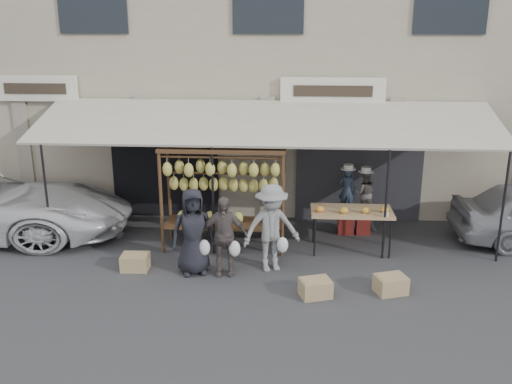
{
  "coord_description": "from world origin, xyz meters",
  "views": [
    {
      "loc": [
        0.62,
        -9.85,
        4.8
      ],
      "look_at": [
        -0.13,
        1.4,
        1.3
      ],
      "focal_mm": 40.0,
      "sensor_mm": 36.0,
      "label": 1
    }
  ],
  "objects_px": {
    "vendor_right": "(365,193)",
    "customer_right": "(271,228)",
    "produce_table": "(352,212)",
    "crate_near_a": "(315,288)",
    "banana_rack": "(223,178)",
    "crate_near_b": "(391,284)",
    "customer_mid": "(223,236)",
    "customer_left": "(193,232)",
    "vendor_left": "(347,190)",
    "crate_far": "(135,262)"
  },
  "relations": [
    {
      "from": "produce_table",
      "to": "banana_rack",
      "type": "bearing_deg",
      "value": -179.25
    },
    {
      "from": "crate_near_a",
      "to": "crate_far",
      "type": "xyz_separation_m",
      "value": [
        -3.51,
        0.89,
        -0.0
      ]
    },
    {
      "from": "vendor_left",
      "to": "customer_left",
      "type": "height_order",
      "value": "customer_left"
    },
    {
      "from": "customer_left",
      "to": "banana_rack",
      "type": "bearing_deg",
      "value": 53.87
    },
    {
      "from": "vendor_left",
      "to": "vendor_right",
      "type": "distance_m",
      "value": 0.4
    },
    {
      "from": "banana_rack",
      "to": "customer_mid",
      "type": "distance_m",
      "value": 1.5
    },
    {
      "from": "vendor_right",
      "to": "crate_near_a",
      "type": "bearing_deg",
      "value": 72.01
    },
    {
      "from": "banana_rack",
      "to": "crate_far",
      "type": "distance_m",
      "value": 2.46
    },
    {
      "from": "banana_rack",
      "to": "produce_table",
      "type": "height_order",
      "value": "banana_rack"
    },
    {
      "from": "customer_mid",
      "to": "crate_far",
      "type": "xyz_separation_m",
      "value": [
        -1.77,
        0.07,
        -0.63
      ]
    },
    {
      "from": "vendor_right",
      "to": "customer_mid",
      "type": "distance_m",
      "value": 3.75
    },
    {
      "from": "customer_left",
      "to": "customer_right",
      "type": "xyz_separation_m",
      "value": [
        1.49,
        0.23,
        0.02
      ]
    },
    {
      "from": "customer_mid",
      "to": "customer_right",
      "type": "xyz_separation_m",
      "value": [
        0.91,
        0.25,
        0.09
      ]
    },
    {
      "from": "customer_mid",
      "to": "crate_far",
      "type": "relative_size",
      "value": 3.0
    },
    {
      "from": "vendor_right",
      "to": "customer_right",
      "type": "height_order",
      "value": "customer_right"
    },
    {
      "from": "customer_mid",
      "to": "crate_near_b",
      "type": "bearing_deg",
      "value": -16.59
    },
    {
      "from": "banana_rack",
      "to": "produce_table",
      "type": "xyz_separation_m",
      "value": [
        2.7,
        0.04,
        -0.71
      ]
    },
    {
      "from": "customer_mid",
      "to": "produce_table",
      "type": "bearing_deg",
      "value": 21.39
    },
    {
      "from": "customer_left",
      "to": "customer_mid",
      "type": "height_order",
      "value": "customer_left"
    },
    {
      "from": "customer_left",
      "to": "crate_near_a",
      "type": "distance_m",
      "value": 2.56
    },
    {
      "from": "banana_rack",
      "to": "vendor_left",
      "type": "height_order",
      "value": "banana_rack"
    },
    {
      "from": "vendor_left",
      "to": "crate_far",
      "type": "relative_size",
      "value": 2.02
    },
    {
      "from": "crate_near_b",
      "to": "produce_table",
      "type": "bearing_deg",
      "value": 106.15
    },
    {
      "from": "vendor_left",
      "to": "crate_near_a",
      "type": "height_order",
      "value": "vendor_left"
    },
    {
      "from": "customer_right",
      "to": "customer_mid",
      "type": "bearing_deg",
      "value": 176.45
    },
    {
      "from": "customer_left",
      "to": "crate_far",
      "type": "bearing_deg",
      "value": 160.25
    },
    {
      "from": "customer_mid",
      "to": "customer_right",
      "type": "height_order",
      "value": "customer_right"
    },
    {
      "from": "customer_mid",
      "to": "crate_near_b",
      "type": "relative_size",
      "value": 2.93
    },
    {
      "from": "customer_left",
      "to": "customer_right",
      "type": "height_order",
      "value": "customer_right"
    },
    {
      "from": "produce_table",
      "to": "crate_near_a",
      "type": "distance_m",
      "value": 2.39
    },
    {
      "from": "banana_rack",
      "to": "vendor_right",
      "type": "bearing_deg",
      "value": 19.16
    },
    {
      "from": "banana_rack",
      "to": "vendor_left",
      "type": "relative_size",
      "value": 2.45
    },
    {
      "from": "vendor_right",
      "to": "customer_right",
      "type": "bearing_deg",
      "value": 48.59
    },
    {
      "from": "crate_far",
      "to": "customer_left",
      "type": "bearing_deg",
      "value": -2.67
    },
    {
      "from": "crate_near_a",
      "to": "crate_far",
      "type": "bearing_deg",
      "value": 165.75
    },
    {
      "from": "crate_near_a",
      "to": "banana_rack",
      "type": "bearing_deg",
      "value": 132.02
    },
    {
      "from": "crate_near_b",
      "to": "customer_mid",
      "type": "bearing_deg",
      "value": 169.23
    },
    {
      "from": "banana_rack",
      "to": "crate_near_a",
      "type": "xyz_separation_m",
      "value": [
        1.89,
        -2.1,
        -1.41
      ]
    },
    {
      "from": "banana_rack",
      "to": "customer_left",
      "type": "xyz_separation_m",
      "value": [
        -0.44,
        -1.26,
        -0.72
      ]
    },
    {
      "from": "crate_near_b",
      "to": "customer_left",
      "type": "bearing_deg",
      "value": 170.66
    },
    {
      "from": "vendor_left",
      "to": "customer_right",
      "type": "xyz_separation_m",
      "value": [
        -1.63,
        -2.11,
        -0.15
      ]
    },
    {
      "from": "banana_rack",
      "to": "produce_table",
      "type": "distance_m",
      "value": 2.79
    },
    {
      "from": "crate_near_b",
      "to": "banana_rack",
      "type": "bearing_deg",
      "value": 150.13
    },
    {
      "from": "vendor_left",
      "to": "crate_near_a",
      "type": "xyz_separation_m",
      "value": [
        -0.79,
        -3.18,
        -0.86
      ]
    },
    {
      "from": "produce_table",
      "to": "customer_left",
      "type": "xyz_separation_m",
      "value": [
        -3.13,
        -1.3,
        -0.01
      ]
    },
    {
      "from": "crate_near_a",
      "to": "customer_left",
      "type": "bearing_deg",
      "value": 160.23
    },
    {
      "from": "customer_mid",
      "to": "crate_near_a",
      "type": "distance_m",
      "value": 2.02
    },
    {
      "from": "vendor_left",
      "to": "crate_near_b",
      "type": "bearing_deg",
      "value": 116.25
    },
    {
      "from": "produce_table",
      "to": "crate_near_a",
      "type": "xyz_separation_m",
      "value": [
        -0.81,
        -2.13,
        -0.7
      ]
    },
    {
      "from": "customer_left",
      "to": "crate_near_b",
      "type": "height_order",
      "value": "customer_left"
    }
  ]
}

